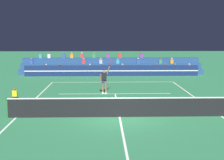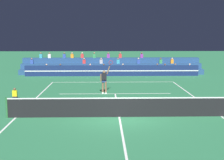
% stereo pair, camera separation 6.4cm
% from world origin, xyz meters
% --- Properties ---
extents(ground_plane, '(120.00, 120.00, 0.00)m').
position_xyz_m(ground_plane, '(0.00, 0.00, 0.00)').
color(ground_plane, '#2D7A4C').
extents(court_lines, '(11.10, 23.90, 0.01)m').
position_xyz_m(court_lines, '(0.00, 0.00, 0.00)').
color(court_lines, white).
rests_on(court_lines, ground).
extents(tennis_net, '(12.00, 0.10, 1.10)m').
position_xyz_m(tennis_net, '(0.00, 0.00, 0.54)').
color(tennis_net, '#2D6B38').
rests_on(tennis_net, ground).
extents(sponsor_banner_wall, '(18.00, 0.26, 1.10)m').
position_xyz_m(sponsor_banner_wall, '(0.00, 15.96, 0.55)').
color(sponsor_banner_wall, navy).
rests_on(sponsor_banner_wall, ground).
extents(bleacher_stand, '(19.83, 2.85, 2.28)m').
position_xyz_m(bleacher_stand, '(-0.01, 18.49, 0.65)').
color(bleacher_stand, navy).
rests_on(bleacher_stand, ground).
extents(ball_kid_courtside, '(0.30, 0.36, 0.84)m').
position_xyz_m(ball_kid_courtside, '(-6.75, 4.32, 0.33)').
color(ball_kid_courtside, black).
rests_on(ball_kid_courtside, ground).
extents(tennis_player, '(0.97, 0.34, 2.49)m').
position_xyz_m(tennis_player, '(-0.79, 6.55, 0.99)').
color(tennis_player, brown).
rests_on(tennis_player, ground).
extents(tennis_ball, '(0.07, 0.07, 0.07)m').
position_xyz_m(tennis_ball, '(-0.95, 3.92, 0.03)').
color(tennis_ball, '#C6DB33').
rests_on(tennis_ball, ground).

